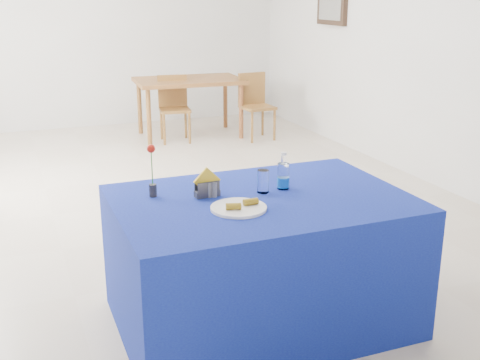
{
  "coord_description": "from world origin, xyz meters",
  "views": [
    {
      "loc": [
        -1.39,
        -5.1,
        1.84
      ],
      "look_at": [
        -0.31,
        -2.38,
        0.92
      ],
      "focal_mm": 45.0,
      "sensor_mm": 36.0,
      "label": 1
    }
  ],
  "objects_px": {
    "oak_table": "(189,85)",
    "chair_bg_right": "(255,101)",
    "water_bottle": "(283,177)",
    "chair_bg_left": "(174,103)",
    "plate": "(239,208)",
    "blue_table": "(261,260)"
  },
  "relations": [
    {
      "from": "plate",
      "to": "chair_bg_right",
      "type": "relative_size",
      "value": 0.35
    },
    {
      "from": "chair_bg_left",
      "to": "blue_table",
      "type": "bearing_deg",
      "value": -91.37
    },
    {
      "from": "water_bottle",
      "to": "oak_table",
      "type": "xyz_separation_m",
      "value": [
        0.82,
        4.56,
        -0.15
      ]
    },
    {
      "from": "plate",
      "to": "oak_table",
      "type": "xyz_separation_m",
      "value": [
        1.18,
        4.79,
        -0.09
      ]
    },
    {
      "from": "blue_table",
      "to": "chair_bg_left",
      "type": "height_order",
      "value": "chair_bg_left"
    },
    {
      "from": "water_bottle",
      "to": "oak_table",
      "type": "bearing_deg",
      "value": 79.81
    },
    {
      "from": "water_bottle",
      "to": "chair_bg_left",
      "type": "bearing_deg",
      "value": 82.69
    },
    {
      "from": "blue_table",
      "to": "plate",
      "type": "bearing_deg",
      "value": -144.89
    },
    {
      "from": "chair_bg_left",
      "to": "water_bottle",
      "type": "bearing_deg",
      "value": -89.35
    },
    {
      "from": "blue_table",
      "to": "oak_table",
      "type": "bearing_deg",
      "value": 77.95
    },
    {
      "from": "chair_bg_right",
      "to": "water_bottle",
      "type": "bearing_deg",
      "value": -115.34
    },
    {
      "from": "plate",
      "to": "oak_table",
      "type": "relative_size",
      "value": 0.21
    },
    {
      "from": "plate",
      "to": "water_bottle",
      "type": "bearing_deg",
      "value": 31.86
    },
    {
      "from": "blue_table",
      "to": "water_bottle",
      "type": "distance_m",
      "value": 0.49
    },
    {
      "from": "oak_table",
      "to": "chair_bg_left",
      "type": "height_order",
      "value": "chair_bg_left"
    },
    {
      "from": "blue_table",
      "to": "water_bottle",
      "type": "xyz_separation_m",
      "value": [
        0.17,
        0.09,
        0.45
      ]
    },
    {
      "from": "plate",
      "to": "chair_bg_left",
      "type": "relative_size",
      "value": 0.36
    },
    {
      "from": "blue_table",
      "to": "chair_bg_right",
      "type": "height_order",
      "value": "chair_bg_right"
    },
    {
      "from": "plate",
      "to": "water_bottle",
      "type": "height_order",
      "value": "water_bottle"
    },
    {
      "from": "oak_table",
      "to": "plate",
      "type": "bearing_deg",
      "value": -103.87
    },
    {
      "from": "water_bottle",
      "to": "chair_bg_left",
      "type": "relative_size",
      "value": 0.26
    },
    {
      "from": "oak_table",
      "to": "chair_bg_right",
      "type": "height_order",
      "value": "chair_bg_right"
    }
  ]
}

